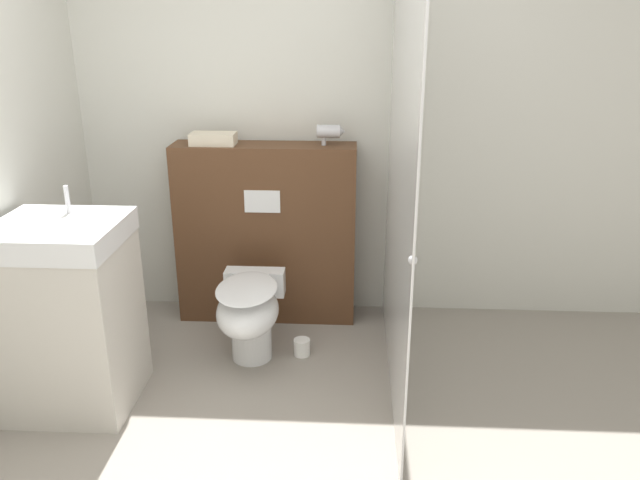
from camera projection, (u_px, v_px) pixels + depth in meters
name	position (u px, v px, depth m)	size (l,w,h in m)	color
wall_back	(301.00, 125.00, 3.96)	(8.00, 0.06, 2.50)	silver
partition_panel	(266.00, 233.00, 4.03)	(1.14, 0.28, 1.16)	#51331E
shower_glass	(399.00, 189.00, 3.13)	(0.04, 1.77, 2.18)	silver
toilet	(249.00, 312.00, 3.56)	(0.36, 0.59, 0.50)	white
sink_vanity	(70.00, 315.00, 3.13)	(0.60, 0.57, 1.12)	beige
hair_drier	(330.00, 132.00, 3.78)	(0.17, 0.08, 0.12)	#B7B7BC
folded_towel	(213.00, 139.00, 3.81)	(0.27, 0.15, 0.07)	beige
spare_toilet_roll	(302.00, 347.00, 3.71)	(0.10, 0.10, 0.10)	white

